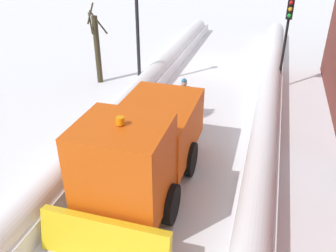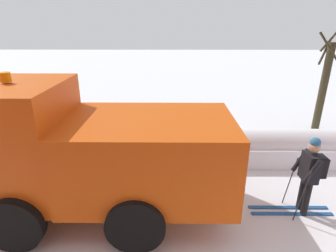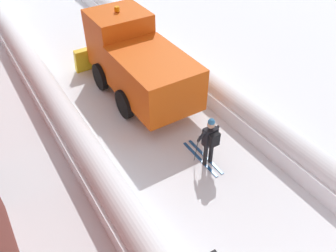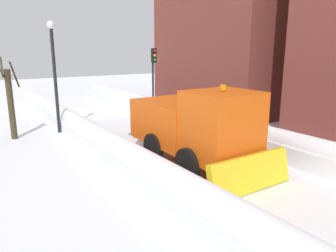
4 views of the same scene
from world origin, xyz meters
TOP-DOWN VIEW (x-y plane):
  - ground_plane at (0.00, 10.00)m, footprint 80.00×80.00m
  - snowbank_left at (-2.81, 10.00)m, footprint 1.10×36.00m
  - snowbank_right at (2.81, 10.00)m, footprint 1.10×36.00m
  - plow_truck at (0.47, 11.55)m, footprint 3.20×5.98m
  - skier at (0.45, 6.84)m, footprint 0.62×1.80m

SIDE VIEW (x-z plane):
  - ground_plane at x=0.00m, z-range 0.00..0.00m
  - snowbank_right at x=2.81m, z-range -0.06..0.98m
  - snowbank_left at x=-2.81m, z-range -0.05..1.12m
  - skier at x=0.45m, z-range 0.10..1.91m
  - plow_truck at x=0.47m, z-range -0.08..3.04m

